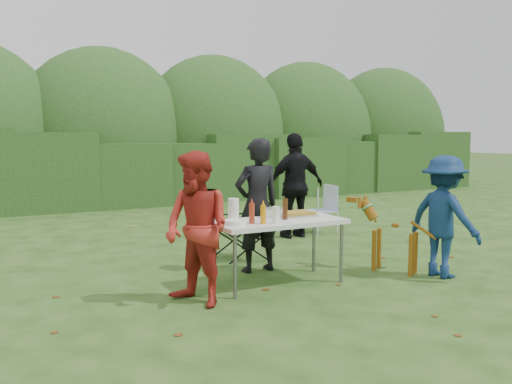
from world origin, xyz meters
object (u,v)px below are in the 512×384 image
child (444,217)px  mustard_bottle (263,215)px  folding_table (278,225)px  dog (395,237)px  person_red_jacket (197,229)px  ketchup_bottle (252,213)px  person_cook (257,205)px  paper_towel_roll (233,210)px  person_black_puffy (296,185)px  beer_bottle (285,209)px  camping_chair (241,225)px  lawn_chair (320,209)px

child → mustard_bottle: 2.24m
folding_table → dog: (1.55, -0.21, -0.24)m
person_red_jacket → ketchup_bottle: bearing=82.5°
person_cook → paper_towel_roll: size_ratio=6.38×
folding_table → mustard_bottle: mustard_bottle is taller
child → mustard_bottle: size_ratio=7.27×
child → folding_table: bearing=64.2°
person_black_puffy → paper_towel_roll: bearing=46.6°
folding_table → ketchup_bottle: (-0.38, -0.09, 0.16)m
person_red_jacket → beer_bottle: (1.17, 0.26, 0.09)m
folding_table → paper_towel_roll: 0.55m
camping_chair → person_black_puffy: bearing=-139.6°
mustard_bottle → dog: bearing=-2.0°
folding_table → mustard_bottle: size_ratio=7.50×
person_black_puffy → mustard_bottle: bearing=53.0°
camping_chair → ketchup_bottle: (-0.56, -1.40, 0.38)m
paper_towel_roll → child: bearing=-17.5°
person_red_jacket → mustard_bottle: size_ratio=7.71×
person_black_puffy → camping_chair: person_black_puffy is taller
child → ketchup_bottle: child is taller
beer_bottle → mustard_bottle: bearing=-158.7°
person_cook → mustard_bottle: person_cook is taller
dog → person_red_jacket: bearing=64.2°
lawn_chair → beer_bottle: 3.37m
ketchup_bottle → beer_bottle: bearing=9.2°
dog → beer_bottle: (-1.46, 0.20, 0.42)m
camping_chair → ketchup_bottle: bearing=75.0°
mustard_bottle → ketchup_bottle: bearing=147.8°
ketchup_bottle → person_cook: bearing=57.9°
person_red_jacket → camping_chair: (1.27, 1.59, -0.30)m
camping_chair → beer_bottle: size_ratio=3.91×
camping_chair → ketchup_bottle: ketchup_bottle is taller
camping_chair → mustard_bottle: (-0.46, -1.47, 0.37)m
child → dog: child is taller
folding_table → camping_chair: bearing=82.1°
child → dog: size_ratio=1.55×
ketchup_bottle → paper_towel_roll: size_ratio=0.85×
dog → person_black_puffy: bearing=-30.4°
dog → paper_towel_roll: bearing=53.8°
paper_towel_roll → mustard_bottle: bearing=-49.4°
mustard_bottle → ketchup_bottle: ketchup_bottle is taller
person_cook → child: (1.84, -1.28, -0.10)m
person_cook → lawn_chair: size_ratio=1.99×
ketchup_bottle → beer_bottle: size_ratio=0.92×
folding_table → person_cook: (0.07, 0.63, 0.14)m
dog → mustard_bottle: size_ratio=4.68×
folding_table → mustard_bottle: (-0.28, -0.15, 0.15)m
person_cook → person_red_jacket: 1.47m
person_red_jacket → lawn_chair: 4.39m
person_red_jacket → dog: (2.64, 0.06, -0.33)m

